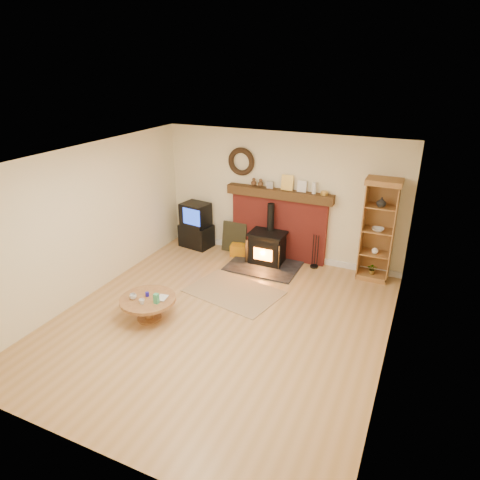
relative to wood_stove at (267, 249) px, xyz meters
The scene contains 11 objects.
ground 2.29m from the wood_stove, 87.68° to the right, with size 5.50×5.50×0.00m, color #AD8048.
room_shell 2.58m from the wood_stove, 88.04° to the right, with size 5.02×5.52×2.61m.
chimney_breast 0.63m from the wood_stove, 76.88° to the left, with size 2.20×0.22×1.78m.
wood_stove is the anchor object (origin of this frame).
area_rug 1.38m from the wood_stove, 94.62° to the right, with size 1.59×1.09×0.01m, color brown.
tv_unit 1.77m from the wood_stove, behind, with size 0.74×0.57×0.99m.
curio_cabinet 2.18m from the wood_stove, ahead, with size 0.62×0.45×1.94m.
firelog_box 0.69m from the wood_stove, 168.53° to the left, with size 0.40×0.25×0.25m, color gold.
leaning_painting 0.90m from the wood_stove, 161.85° to the left, with size 0.55×0.03×0.66m, color black.
fire_tools 0.99m from the wood_stove, 13.84° to the left, with size 0.16×0.16×0.70m.
coffee_table 2.85m from the wood_stove, 110.08° to the right, with size 0.89×0.89×0.54m.
Camera 1 is at (2.68, -5.13, 3.85)m, focal length 32.00 mm.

